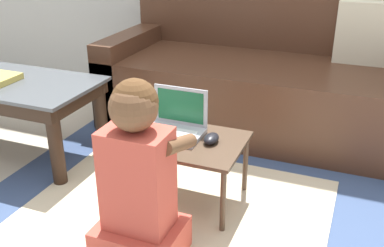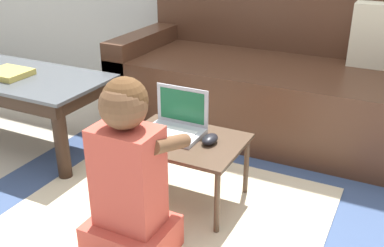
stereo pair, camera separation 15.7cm
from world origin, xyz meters
name	(u,v)px [view 1 (the left image)]	position (x,y,z in m)	size (l,w,h in m)	color
ground_plane	(185,208)	(0.00, 0.00, 0.00)	(16.00, 16.00, 0.00)	beige
area_rug	(166,224)	(-0.03, -0.14, 0.00)	(1.85, 1.75, 0.01)	#3D517A
couch	(264,81)	(0.09, 1.09, 0.29)	(1.91, 0.88, 0.83)	#4C2D1E
laptop_desk	(185,146)	(-0.03, 0.07, 0.28)	(0.53, 0.39, 0.31)	#4C3828
laptop	(175,127)	(-0.09, 0.11, 0.35)	(0.26, 0.19, 0.20)	#B7BCC6
computer_mouse	(211,138)	(0.09, 0.09, 0.33)	(0.06, 0.10, 0.04)	black
person_seated	(138,182)	(-0.03, -0.35, 0.34)	(0.32, 0.37, 0.73)	#CC4C3D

